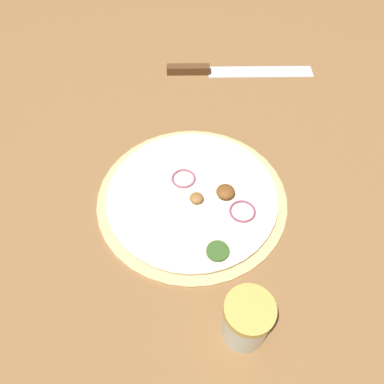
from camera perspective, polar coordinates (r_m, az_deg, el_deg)
name	(u,v)px	position (r m, az deg, el deg)	size (l,w,h in m)	color
ground_plane	(192,198)	(0.63, 0.00, -0.95)	(3.00, 3.00, 0.00)	olive
pizza	(193,196)	(0.62, 0.13, -0.69)	(0.32, 0.32, 0.03)	#D6B77A
knife	(218,70)	(0.88, 4.05, 18.00)	(0.31, 0.16, 0.02)	silver
spice_jar	(246,320)	(0.49, 8.27, -18.77)	(0.06, 0.06, 0.08)	silver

